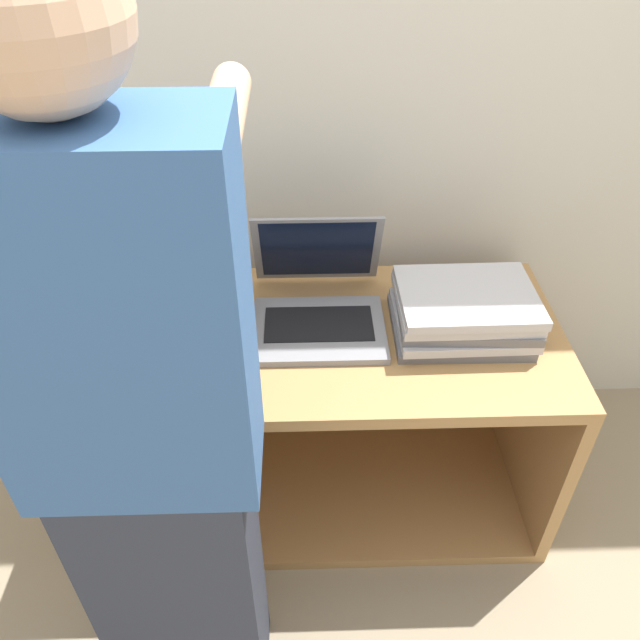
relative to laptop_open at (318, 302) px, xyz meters
name	(u,v)px	position (x,y,z in m)	size (l,w,h in m)	color
ground_plane	(322,569)	(0.00, -0.38, -0.70)	(12.00, 12.00, 0.00)	gray
wall_back	(314,74)	(0.00, 0.36, 0.50)	(8.00, 0.05, 2.40)	beige
cart	(318,398)	(0.00, 0.01, -0.38)	(1.33, 0.63, 0.65)	#A87A47
laptop_open	(318,302)	(0.00, 0.00, 0.00)	(0.36, 0.38, 0.27)	gray
laptop_stack_left	(171,310)	(-0.38, -0.06, 0.03)	(0.38, 0.30, 0.18)	gray
laptop_stack_right	(463,311)	(0.38, -0.06, 0.01)	(0.37, 0.29, 0.13)	slate
person	(149,452)	(-0.32, -0.63, 0.15)	(0.40, 0.53, 1.68)	#2D3342
inventory_tag	(161,296)	(-0.39, -0.13, 0.13)	(0.06, 0.02, 0.01)	red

